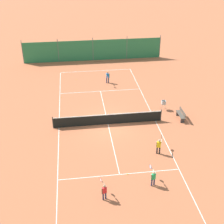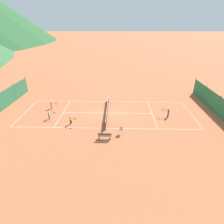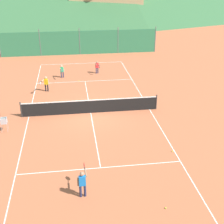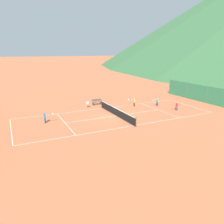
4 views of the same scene
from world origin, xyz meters
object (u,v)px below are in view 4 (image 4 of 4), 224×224
object	(u,v)px
tennis_net	(116,112)
tennis_ball_service_box	(156,109)
tennis_ball_near_corner	(38,134)
ball_hopper	(87,103)
tennis_ball_far_corner	(85,133)
player_far_baseline	(176,106)
player_near_service	(157,101)
player_far_service	(134,101)
player_near_baseline	(45,117)
courtside_bench	(97,102)

from	to	relation	value
tennis_net	tennis_ball_service_box	world-z (taller)	tennis_net
tennis_ball_near_corner	ball_hopper	world-z (taller)	ball_hopper
tennis_ball_far_corner	tennis_ball_near_corner	world-z (taller)	same
tennis_net	tennis_ball_far_corner	bearing A→B (deg)	-53.93
tennis_ball_far_corner	ball_hopper	xyz separation A→B (m)	(-9.28, 3.60, 0.62)
tennis_net	player_far_baseline	bearing A→B (deg)	81.49
tennis_net	ball_hopper	world-z (taller)	tennis_net
player_near_service	player_far_service	bearing A→B (deg)	-111.06
tennis_net	tennis_ball_service_box	size ratio (longest dim) A/B	139.09
player_near_baseline	player_far_service	world-z (taller)	player_near_baseline
player_near_service	tennis_ball_service_box	xyz separation A→B (m)	(1.42, -1.17, -0.63)
tennis_net	player_near_baseline	distance (m)	8.39
tennis_ball_far_corner	tennis_ball_service_box	distance (m)	12.76
player_near_baseline	tennis_ball_service_box	xyz separation A→B (m)	(0.46, 14.80, -0.71)
player_far_service	ball_hopper	world-z (taller)	player_far_service
player_near_service	tennis_ball_near_corner	size ratio (longest dim) A/B	17.25
player_near_service	tennis_ball_far_corner	xyz separation A→B (m)	(5.92, -13.11, -0.63)
player_far_baseline	player_far_service	distance (m)	5.95
ball_hopper	player_far_service	bearing A→B (deg)	71.32
tennis_ball_service_box	player_far_service	bearing A→B (deg)	-142.65
tennis_ball_far_corner	ball_hopper	size ratio (longest dim) A/B	0.07
player_near_service	tennis_net	bearing A→B (deg)	-75.80
player_far_baseline	player_near_service	xyz separation A→B (m)	(-3.19, -0.79, 0.00)
tennis_net	tennis_ball_service_box	bearing A→B (deg)	94.53
player_near_baseline	player_far_baseline	xyz separation A→B (m)	(2.23, 16.76, -0.08)
tennis_ball_near_corner	player_near_service	bearing A→B (deg)	103.95
tennis_net	tennis_ball_near_corner	size ratio (longest dim) A/B	139.09
player_near_service	tennis_ball_service_box	distance (m)	1.94
player_near_service	courtside_bench	size ratio (longest dim) A/B	0.76
tennis_ball_near_corner	tennis_ball_far_corner	bearing A→B (deg)	68.48
player_near_service	tennis_ball_far_corner	distance (m)	14.40
player_near_service	tennis_ball_near_corner	world-z (taller)	player_near_service
tennis_ball_service_box	ball_hopper	xyz separation A→B (m)	(-4.78, -8.34, 0.62)
player_near_service	ball_hopper	xyz separation A→B (m)	(-3.36, -9.51, -0.01)
tennis_net	tennis_ball_service_box	xyz separation A→B (m)	(-0.51, 6.48, -0.47)
player_far_service	tennis_net	bearing A→B (deg)	-54.65
courtside_bench	tennis_ball_near_corner	bearing A→B (deg)	-47.78
tennis_net	tennis_ball_service_box	distance (m)	6.51
tennis_ball_near_corner	player_near_baseline	bearing A→B (deg)	158.95
tennis_ball_far_corner	ball_hopper	distance (m)	9.97
tennis_ball_near_corner	courtside_bench	bearing A→B (deg)	132.22
player_far_service	courtside_bench	size ratio (longest dim) A/B	0.82
player_near_service	courtside_bench	xyz separation A→B (m)	(-4.41, -7.67, -0.22)
player_far_baseline	tennis_net	bearing A→B (deg)	-98.51
player_far_baseline	ball_hopper	xyz separation A→B (m)	(-6.56, -10.30, -0.01)
player_near_baseline	tennis_ball_service_box	size ratio (longest dim) A/B	19.25
player_far_service	player_near_service	bearing A→B (deg)	68.94
player_near_baseline	ball_hopper	world-z (taller)	player_near_baseline
player_far_baseline	courtside_bench	xyz separation A→B (m)	(-7.61, -8.46, -0.21)
tennis_net	player_near_service	size ratio (longest dim) A/B	8.06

